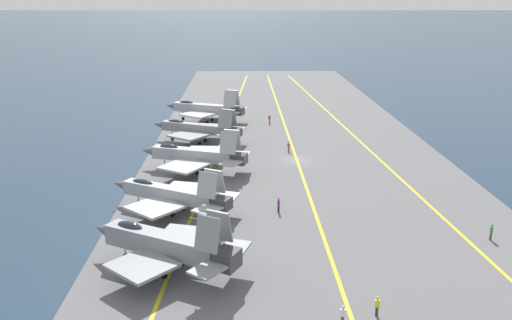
# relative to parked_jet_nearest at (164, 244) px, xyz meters

# --- Properties ---
(ground_plane) EXTENTS (2000.00, 2000.00, 0.00)m
(ground_plane) POSITION_rel_parked_jet_nearest_xyz_m (34.22, -15.55, -3.04)
(ground_plane) COLOR #23384C
(carrier_deck) EXTENTS (207.26, 46.44, 0.40)m
(carrier_deck) POSITION_rel_parked_jet_nearest_xyz_m (34.22, -15.55, -2.84)
(carrier_deck) COLOR slate
(carrier_deck) RESTS_ON ground
(deck_stripe_foul_line) EXTENTS (186.15, 12.78, 0.01)m
(deck_stripe_foul_line) POSITION_rel_parked_jet_nearest_xyz_m (34.22, -28.32, -2.64)
(deck_stripe_foul_line) COLOR yellow
(deck_stripe_foul_line) RESTS_ON carrier_deck
(deck_stripe_centerline) EXTENTS (186.54, 0.36, 0.01)m
(deck_stripe_centerline) POSITION_rel_parked_jet_nearest_xyz_m (34.22, -15.55, -2.64)
(deck_stripe_centerline) COLOR yellow
(deck_stripe_centerline) RESTS_ON carrier_deck
(deck_stripe_edge_line) EXTENTS (186.15, 12.81, 0.01)m
(deck_stripe_edge_line) POSITION_rel_parked_jet_nearest_xyz_m (34.22, -2.78, -2.64)
(deck_stripe_edge_line) COLOR yellow
(deck_stripe_edge_line) RESTS_ON carrier_deck
(parked_jet_nearest) EXTENTS (12.45, 15.50, 6.56)m
(parked_jet_nearest) POSITION_rel_parked_jet_nearest_xyz_m (0.00, 0.00, 0.00)
(parked_jet_nearest) COLOR gray
(parked_jet_nearest) RESTS_ON carrier_deck
(parked_jet_second) EXTENTS (12.40, 15.78, 5.86)m
(parked_jet_second) POSITION_rel_parked_jet_nearest_xyz_m (13.83, 0.99, -0.37)
(parked_jet_second) COLOR #9EA3A8
(parked_jet_second) RESTS_ON carrier_deck
(parked_jet_third) EXTENTS (13.77, 16.16, 6.43)m
(parked_jet_third) POSITION_rel_parked_jet_nearest_xyz_m (29.14, -0.48, -0.17)
(parked_jet_third) COLOR #9EA3A8
(parked_jet_third) RESTS_ON carrier_deck
(parked_jet_fourth) EXTENTS (12.26, 16.62, 6.22)m
(parked_jet_fourth) POSITION_rel_parked_jet_nearest_xyz_m (44.87, 0.27, -0.06)
(parked_jet_fourth) COLOR gray
(parked_jet_fourth) RESTS_ON carrier_deck
(parked_jet_fifth) EXTENTS (12.51, 16.91, 6.67)m
(parked_jet_fifth) POSITION_rel_parked_jet_nearest_xyz_m (61.16, 0.01, 0.09)
(parked_jet_fifth) COLOR #A8AAAF
(parked_jet_fifth) RESTS_ON carrier_deck
(crew_white_vest) EXTENTS (0.36, 0.44, 1.81)m
(crew_white_vest) POSITION_rel_parked_jet_nearest_xyz_m (-9.29, -14.62, -1.64)
(crew_white_vest) COLOR #4C473D
(crew_white_vest) RESTS_ON carrier_deck
(crew_yellow_vest) EXTENTS (0.34, 0.43, 1.71)m
(crew_yellow_vest) POSITION_rel_parked_jet_nearest_xyz_m (-7.92, -17.57, -1.70)
(crew_yellow_vest) COLOR #383328
(crew_yellow_vest) RESTS_ON carrier_deck
(crew_red_vest) EXTENTS (0.42, 0.46, 1.78)m
(crew_red_vest) POSITION_rel_parked_jet_nearest_xyz_m (59.32, -12.64, -1.66)
(crew_red_vest) COLOR #4C473D
(crew_red_vest) RESTS_ON carrier_deck
(crew_purple_vest) EXTENTS (0.40, 0.30, 1.80)m
(crew_purple_vest) POSITION_rel_parked_jet_nearest_xyz_m (13.54, -11.32, -1.65)
(crew_purple_vest) COLOR #232328
(crew_purple_vest) RESTS_ON carrier_deck
(crew_brown_vest) EXTENTS (0.34, 0.43, 1.66)m
(crew_brown_vest) POSITION_rel_parked_jet_nearest_xyz_m (39.16, -14.70, -1.73)
(crew_brown_vest) COLOR #4C473D
(crew_brown_vest) RESTS_ON carrier_deck
(crew_green_vest) EXTENTS (0.44, 0.37, 1.73)m
(crew_green_vest) POSITION_rel_parked_jet_nearest_xyz_m (5.46, -32.60, -1.69)
(crew_green_vest) COLOR #4C473D
(crew_green_vest) RESTS_ON carrier_deck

